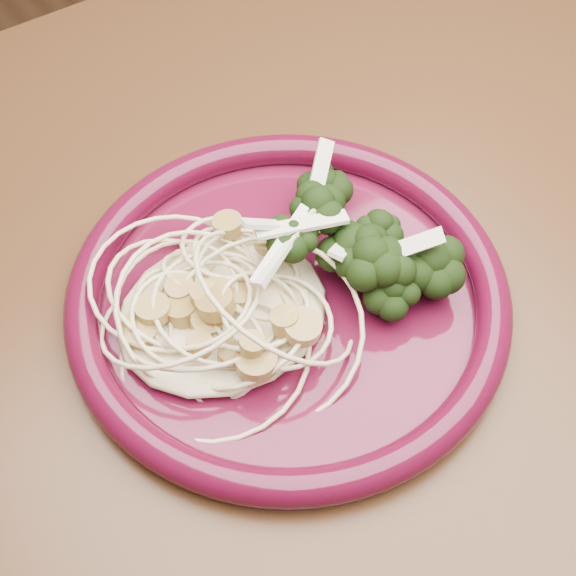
# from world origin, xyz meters

# --- Properties ---
(dining_table) EXTENTS (1.20, 0.80, 0.75)m
(dining_table) POSITION_xyz_m (0.00, 0.00, 0.65)
(dining_table) COLOR #472814
(dining_table) RESTS_ON ground
(dinner_plate) EXTENTS (0.38, 0.38, 0.03)m
(dinner_plate) POSITION_xyz_m (0.02, -0.01, 0.76)
(dinner_plate) COLOR #470A1F
(dinner_plate) RESTS_ON dining_table
(spaghetti_pile) EXTENTS (0.18, 0.17, 0.03)m
(spaghetti_pile) POSITION_xyz_m (-0.03, -0.00, 0.77)
(spaghetti_pile) COLOR beige
(spaghetti_pile) RESTS_ON dinner_plate
(scallop_cluster) EXTENTS (0.15, 0.15, 0.04)m
(scallop_cluster) POSITION_xyz_m (-0.03, -0.00, 0.81)
(scallop_cluster) COLOR #AC8C46
(scallop_cluster) RESTS_ON spaghetti_pile
(broccoli_pile) EXTENTS (0.13, 0.17, 0.05)m
(broccoli_pile) POSITION_xyz_m (0.07, -0.03, 0.78)
(broccoli_pile) COLOR black
(broccoli_pile) RESTS_ON dinner_plate
(onion_garnish) EXTENTS (0.09, 0.11, 0.06)m
(onion_garnish) POSITION_xyz_m (0.07, -0.03, 0.82)
(onion_garnish) COLOR beige
(onion_garnish) RESTS_ON broccoli_pile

